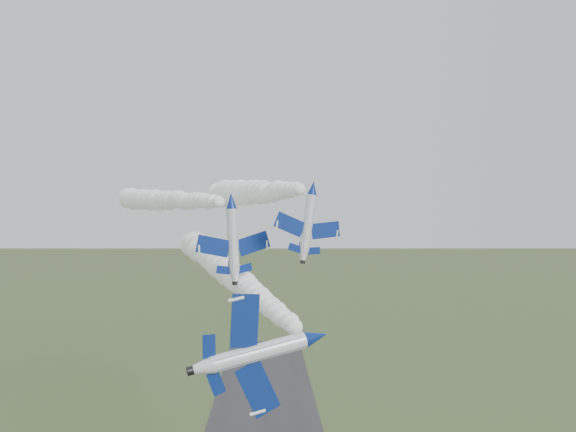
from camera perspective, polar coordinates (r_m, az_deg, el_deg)
name	(u,v)px	position (r m, az deg, el deg)	size (l,w,h in m)	color
jet_lead	(317,337)	(63.16, 2.57, -10.70)	(5.72, 13.77, 11.36)	silver
smoke_trail_jet_lead	(228,271)	(101.68, -5.37, -4.93)	(5.18, 74.18, 5.18)	white
jet_pair_left	(231,200)	(87.79, -5.05, 1.38)	(10.52, 12.05, 3.14)	silver
smoke_trail_jet_pair_left	(165,200)	(118.99, -10.91, 1.37)	(4.53, 59.02, 4.53)	white
jet_pair_right	(313,188)	(87.01, 2.25, 2.53)	(9.49, 11.11, 3.00)	silver
smoke_trail_jet_pair_right	(251,192)	(118.80, -3.31, 2.12)	(5.67, 62.10, 5.67)	white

